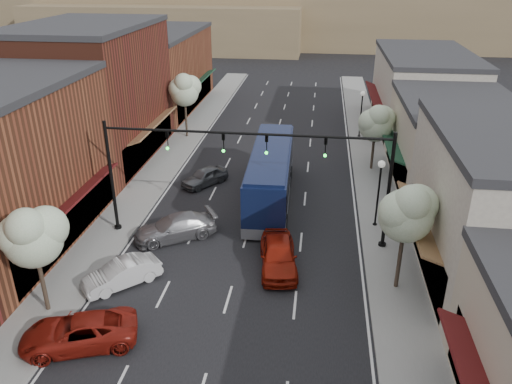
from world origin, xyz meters
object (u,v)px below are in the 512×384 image
(parked_car_a, at_px, (79,332))
(signal_mast_left, at_px, (149,162))
(tree_right_far, at_px, (377,122))
(tree_left_near, at_px, (33,235))
(lamp_post_far, at_px, (362,107))
(parked_car_c, at_px, (175,227))
(tree_right_near, at_px, (408,211))
(lamp_post_near, at_px, (380,183))
(red_hatchback, at_px, (278,255))
(tree_left_far, at_px, (185,89))
(parked_car_d, at_px, (205,177))
(parked_car_b, at_px, (122,274))
(signal_mast_right, at_px, (346,172))
(coach_bus, at_px, (271,174))

(parked_car_a, bearing_deg, signal_mast_left, 159.98)
(tree_right_far, relative_size, tree_left_near, 0.95)
(lamp_post_far, distance_m, parked_car_c, 23.84)
(tree_right_near, bearing_deg, parked_car_a, -157.29)
(lamp_post_near, distance_m, parked_car_a, 18.56)
(red_hatchback, bearing_deg, tree_left_far, 108.67)
(parked_car_d, bearing_deg, red_hatchback, -21.83)
(tree_right_near, bearing_deg, parked_car_c, 164.07)
(tree_right_far, distance_m, lamp_post_far, 8.13)
(red_hatchback, bearing_deg, tree_right_near, -18.90)
(tree_right_far, relative_size, parked_car_b, 1.36)
(tree_right_far, xyz_separation_m, lamp_post_near, (-0.55, -9.44, -0.99))
(parked_car_d, bearing_deg, parked_car_a, -58.63)
(signal_mast_right, height_order, coach_bus, signal_mast_right)
(tree_right_near, height_order, parked_car_d, tree_right_near)
(red_hatchback, distance_m, parked_car_d, 12.18)
(parked_car_b, distance_m, parked_car_d, 13.03)
(parked_car_a, bearing_deg, tree_left_far, 165.88)
(red_hatchback, bearing_deg, parked_car_b, -169.59)
(signal_mast_left, height_order, tree_left_far, signal_mast_left)
(tree_right_near, xyz_separation_m, parked_car_c, (-12.55, 3.58, -3.74))
(tree_left_far, bearing_deg, tree_right_near, -52.96)
(parked_car_d, bearing_deg, tree_right_far, 56.02)
(tree_left_far, height_order, lamp_post_near, tree_left_far)
(tree_left_far, height_order, red_hatchback, tree_left_far)
(tree_right_far, distance_m, tree_left_far, 17.66)
(signal_mast_left, distance_m, tree_right_near, 14.55)
(signal_mast_right, relative_size, red_hatchback, 1.73)
(tree_right_far, height_order, red_hatchback, tree_right_far)
(coach_bus, bearing_deg, signal_mast_left, -141.19)
(tree_right_near, relative_size, red_hatchback, 1.25)
(tree_left_far, bearing_deg, parked_car_a, -84.90)
(signal_mast_left, distance_m, parked_car_b, 6.75)
(lamp_post_far, bearing_deg, tree_left_near, -119.78)
(tree_left_near, relative_size, tree_left_far, 0.93)
(tree_right_far, bearing_deg, tree_left_near, -129.69)
(coach_bus, bearing_deg, red_hatchback, -82.96)
(parked_car_a, height_order, parked_car_c, parked_car_c)
(tree_left_near, distance_m, lamp_post_near, 19.25)
(red_hatchback, height_order, parked_car_b, red_hatchback)
(coach_bus, xyz_separation_m, parked_car_d, (-5.10, 1.92, -1.27))
(tree_right_far, height_order, lamp_post_far, tree_right_far)
(tree_right_far, xyz_separation_m, tree_left_far, (-16.60, 6.00, 0.61))
(signal_mast_right, bearing_deg, lamp_post_near, 48.95)
(tree_right_near, relative_size, tree_left_near, 1.05)
(signal_mast_left, height_order, tree_right_far, signal_mast_left)
(parked_car_a, xyz_separation_m, parked_car_c, (1.56, 9.49, 0.03))
(signal_mast_right, height_order, parked_car_a, signal_mast_right)
(parked_car_d, bearing_deg, tree_left_near, -68.13)
(coach_bus, distance_m, parked_car_d, 5.60)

